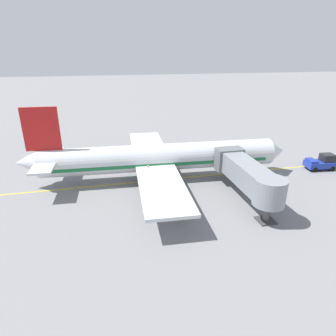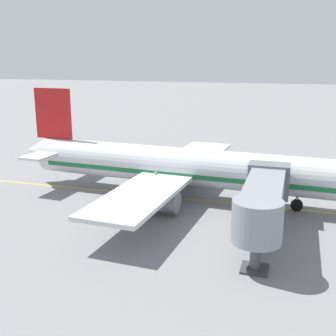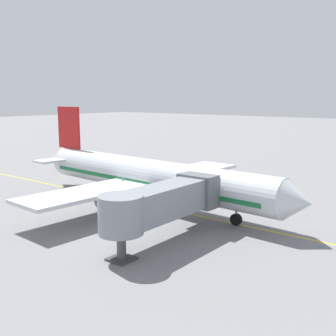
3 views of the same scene
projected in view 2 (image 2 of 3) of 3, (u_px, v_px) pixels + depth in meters
ground_plane at (185, 199)px, 43.22m from camera, size 400.00×400.00×0.00m
gate_lead_in_line at (185, 199)px, 43.21m from camera, size 0.24×80.00×0.01m
parked_airliner at (180, 167)px, 42.96m from camera, size 30.26×37.34×10.63m
jet_bridge at (263, 199)px, 32.35m from camera, size 12.72×3.50×4.98m
baggage_tug_lead at (164, 168)px, 52.55m from camera, size 1.78×2.71×1.62m
baggage_tug_trailing at (191, 172)px, 50.49m from camera, size 1.89×2.74×1.62m
baggage_cart_front at (196, 167)px, 51.72m from camera, size 1.54×2.96×1.58m
baggage_cart_second_in_train at (173, 165)px, 52.94m from camera, size 1.54×2.96×1.58m
baggage_cart_third_in_train at (155, 163)px, 54.01m from camera, size 1.54×2.96×1.58m
ground_crew_wing_walker at (278, 174)px, 48.70m from camera, size 0.53×0.61×1.69m
ground_crew_loader at (217, 178)px, 47.16m from camera, size 0.73×0.26×1.69m
safety_cone_nose_left at (291, 181)px, 48.25m from camera, size 0.36×0.36×0.59m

